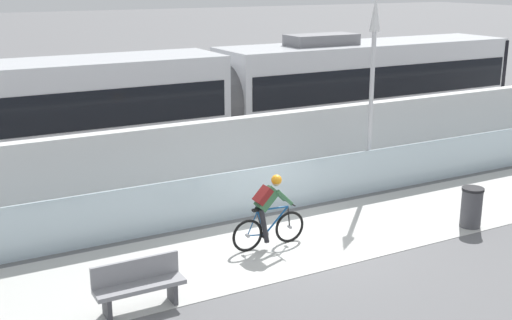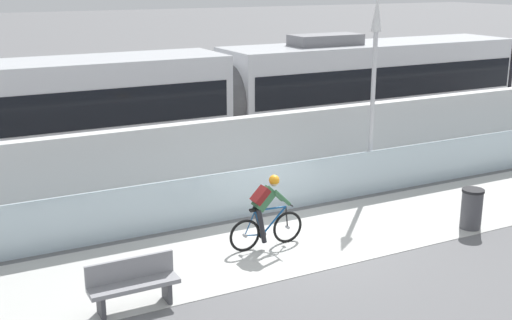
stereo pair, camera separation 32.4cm
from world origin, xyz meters
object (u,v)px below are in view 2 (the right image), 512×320
at_px(cyclist_on_bike, 266,212).
at_px(trash_bin, 472,209).
at_px(bench, 133,282).
at_px(tram, 223,101).
at_px(lamp_post_antenna, 374,71).

height_order(cyclist_on_bike, trash_bin, cyclist_on_bike).
bearing_deg(trash_bin, bench, -179.75).
height_order(tram, lamp_post_antenna, lamp_post_antenna).
distance_m(cyclist_on_bike, lamp_post_antenna, 5.46).
height_order(lamp_post_antenna, trash_bin, lamp_post_antenna).
bearing_deg(lamp_post_antenna, trash_bin, -83.67).
xyz_separation_m(lamp_post_antenna, bench, (-7.73, -3.44, -2.81)).
distance_m(tram, bench, 9.93).
bearing_deg(lamp_post_antenna, tram, 115.21).
bearing_deg(cyclist_on_bike, lamp_post_antenna, 26.27).
distance_m(trash_bin, bench, 8.10).
height_order(tram, trash_bin, tram).
relative_size(lamp_post_antenna, trash_bin, 5.42).
distance_m(cyclist_on_bike, bench, 3.62).
bearing_deg(bench, cyclist_on_bike, 20.86).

